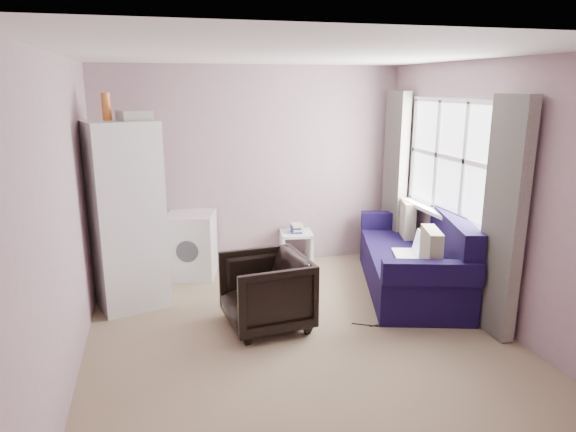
# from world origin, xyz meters

# --- Properties ---
(room) EXTENTS (3.84, 4.24, 2.54)m
(room) POSITION_xyz_m (0.02, 0.01, 1.25)
(room) COLOR #8E785D
(room) RESTS_ON ground
(armchair) EXTENTS (0.78, 0.82, 0.78)m
(armchair) POSITION_xyz_m (-0.25, 0.29, 0.39)
(armchair) COLOR black
(armchair) RESTS_ON ground
(fridge) EXTENTS (0.83, 0.82, 2.19)m
(fridge) POSITION_xyz_m (-1.52, 1.20, 0.98)
(fridge) COLOR silver
(fridge) RESTS_ON ground
(washing_machine) EXTENTS (0.67, 0.67, 0.78)m
(washing_machine) POSITION_xyz_m (-0.83, 1.85, 0.41)
(washing_machine) COLOR silver
(washing_machine) RESTS_ON ground
(side_table) EXTENTS (0.45, 0.45, 0.54)m
(side_table) POSITION_xyz_m (0.50, 1.90, 0.25)
(side_table) COLOR white
(side_table) RESTS_ON ground
(sofa) EXTENTS (1.50, 2.26, 0.93)m
(sofa) POSITION_xyz_m (1.60, 0.77, 0.34)
(sofa) COLOR #140B36
(sofa) RESTS_ON ground
(window_dressing) EXTENTS (0.17, 2.62, 2.18)m
(window_dressing) POSITION_xyz_m (1.78, 0.70, 1.11)
(window_dressing) COLOR white
(window_dressing) RESTS_ON ground
(floor_cables) EXTENTS (0.42, 0.14, 0.01)m
(floor_cables) POSITION_xyz_m (0.76, 0.04, 0.01)
(floor_cables) COLOR black
(floor_cables) RESTS_ON ground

